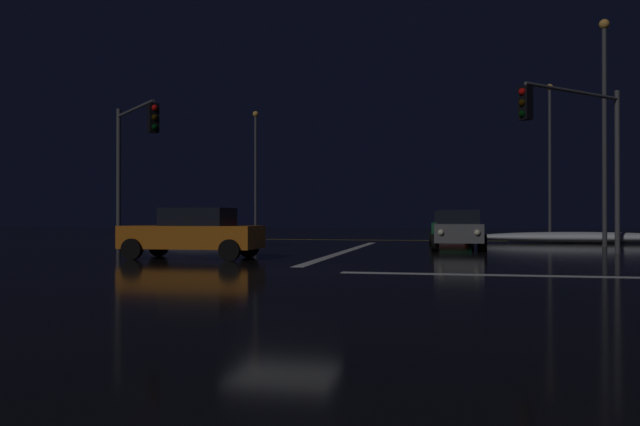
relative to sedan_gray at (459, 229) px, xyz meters
The scene contains 16 objects.
ground 12.18m from the sedan_gray, 109.98° to the right, with size 120.00×120.00×0.10m, color black.
stop_line_north 4.76m from the sedan_gray, 152.29° to the right, with size 0.35×15.91×0.01m.
centre_line_ns 10.32m from the sedan_gray, 113.79° to the left, with size 22.00×0.15×0.01m.
snow_bank_left_curb 15.83m from the sedan_gray, 153.80° to the left, with size 6.40×1.50×0.46m.
snow_bank_right_curb 9.50m from the sedan_gray, 51.62° to the left, with size 10.03×1.50×0.55m.
sedan_gray is the anchor object (origin of this frame).
sedan_green 5.85m from the sedan_gray, 92.80° to the left, with size 2.02×4.33×1.57m.
sedan_red 11.16m from the sedan_gray, 91.65° to the left, with size 2.02×4.33×1.57m.
sedan_white 17.68m from the sedan_gray, 90.98° to the left, with size 2.02×4.33×1.57m.
sedan_silver 24.05m from the sedan_gray, 90.52° to the left, with size 2.02×4.33×1.57m.
sedan_orange_crossing 11.01m from the sedan_gray, 137.49° to the right, with size 4.33×2.02×1.57m.
traffic_signal_ne 6.09m from the sedan_gray, 40.28° to the right, with size 3.80×3.80×5.77m.
traffic_signal_nw 13.22m from the sedan_gray, 165.85° to the right, with size 3.36×3.36×5.77m.
streetlamp_right_near 8.55m from the sedan_gray, 28.93° to the left, with size 0.44×0.44×9.82m.
streetlamp_left_far 24.63m from the sedan_gray, 126.73° to the left, with size 0.44×0.44×9.10m.
streetlamp_right_far 20.99m from the sedan_gray, 72.33° to the left, with size 0.44×0.44×10.25m.
Camera 1 is at (3.94, -14.85, 1.30)m, focal length 36.26 mm.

